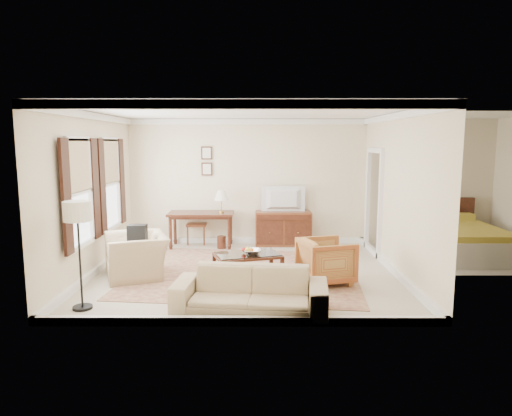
{
  "coord_description": "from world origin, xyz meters",
  "views": [
    {
      "loc": [
        0.22,
        -8.14,
        2.38
      ],
      "look_at": [
        0.2,
        0.3,
        1.15
      ],
      "focal_mm": 32.0,
      "sensor_mm": 36.0,
      "label": 1
    }
  ],
  "objects_px": {
    "sideboard": "(283,228)",
    "striped_armchair": "(326,259)",
    "sofa": "(250,283)",
    "writing_desk": "(201,217)",
    "club_armchair": "(136,248)",
    "coffee_table": "(248,260)",
    "tv": "(284,191)"
  },
  "relations": [
    {
      "from": "club_armchair",
      "to": "sofa",
      "type": "distance_m",
      "value": 2.68
    },
    {
      "from": "sideboard",
      "to": "sofa",
      "type": "height_order",
      "value": "sofa"
    },
    {
      "from": "club_armchair",
      "to": "sofa",
      "type": "xyz_separation_m",
      "value": [
        2.04,
        -1.74,
        -0.09
      ]
    },
    {
      "from": "club_armchair",
      "to": "writing_desk",
      "type": "bearing_deg",
      "value": 137.96
    },
    {
      "from": "striped_armchair",
      "to": "sideboard",
      "type": "bearing_deg",
      "value": -4.09
    },
    {
      "from": "sofa",
      "to": "sideboard",
      "type": "bearing_deg",
      "value": 86.64
    },
    {
      "from": "writing_desk",
      "to": "sofa",
      "type": "relative_size",
      "value": 0.68
    },
    {
      "from": "club_armchair",
      "to": "tv",
      "type": "bearing_deg",
      "value": 110.64
    },
    {
      "from": "sideboard",
      "to": "writing_desk",
      "type": "bearing_deg",
      "value": -174.24
    },
    {
      "from": "striped_armchair",
      "to": "sofa",
      "type": "height_order",
      "value": "same"
    },
    {
      "from": "writing_desk",
      "to": "sideboard",
      "type": "relative_size",
      "value": 1.14
    },
    {
      "from": "sideboard",
      "to": "striped_armchair",
      "type": "bearing_deg",
      "value": -78.89
    },
    {
      "from": "tv",
      "to": "club_armchair",
      "type": "bearing_deg",
      "value": 41.89
    },
    {
      "from": "sideboard",
      "to": "tv",
      "type": "xyz_separation_m",
      "value": [
        0.0,
        -0.02,
        0.87
      ]
    },
    {
      "from": "writing_desk",
      "to": "striped_armchair",
      "type": "xyz_separation_m",
      "value": [
        2.44,
        -2.68,
        -0.27
      ]
    },
    {
      "from": "sideboard",
      "to": "sofa",
      "type": "bearing_deg",
      "value": -99.41
    },
    {
      "from": "sideboard",
      "to": "tv",
      "type": "distance_m",
      "value": 0.87
    },
    {
      "from": "tv",
      "to": "striped_armchair",
      "type": "distance_m",
      "value": 3.02
    },
    {
      "from": "sofa",
      "to": "tv",
      "type": "bearing_deg",
      "value": 86.6
    },
    {
      "from": "tv",
      "to": "sideboard",
      "type": "bearing_deg",
      "value": -90.0
    },
    {
      "from": "writing_desk",
      "to": "club_armchair",
      "type": "xyz_separation_m",
      "value": [
        -0.87,
        -2.29,
        -0.18
      ]
    },
    {
      "from": "striped_armchair",
      "to": "club_armchair",
      "type": "height_order",
      "value": "club_armchair"
    },
    {
      "from": "writing_desk",
      "to": "coffee_table",
      "type": "relative_size",
      "value": 1.16
    },
    {
      "from": "striped_armchair",
      "to": "sofa",
      "type": "distance_m",
      "value": 1.85
    },
    {
      "from": "tv",
      "to": "sofa",
      "type": "height_order",
      "value": "tv"
    },
    {
      "from": "sideboard",
      "to": "tv",
      "type": "height_order",
      "value": "tv"
    },
    {
      "from": "writing_desk",
      "to": "striped_armchair",
      "type": "distance_m",
      "value": 3.63
    },
    {
      "from": "writing_desk",
      "to": "club_armchair",
      "type": "relative_size",
      "value": 1.26
    },
    {
      "from": "sideboard",
      "to": "coffee_table",
      "type": "relative_size",
      "value": 1.02
    },
    {
      "from": "tv",
      "to": "coffee_table",
      "type": "bearing_deg",
      "value": 74.03
    },
    {
      "from": "sideboard",
      "to": "sofa",
      "type": "distance_m",
      "value": 4.28
    },
    {
      "from": "writing_desk",
      "to": "sideboard",
      "type": "distance_m",
      "value": 1.91
    }
  ]
}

